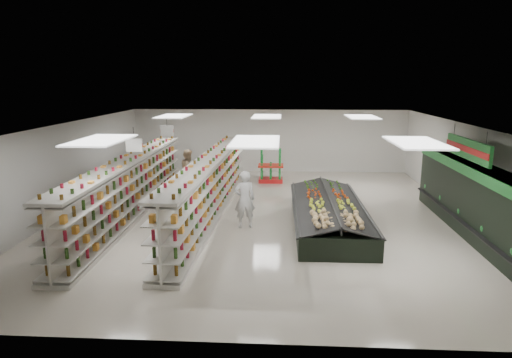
# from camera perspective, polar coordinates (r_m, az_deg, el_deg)

# --- Properties ---
(floor) EXTENTS (16.00, 16.00, 0.00)m
(floor) POSITION_cam_1_polar(r_m,az_deg,el_deg) (16.14, 0.80, -4.57)
(floor) COLOR beige
(floor) RESTS_ON ground
(ceiling) EXTENTS (14.00, 16.00, 0.02)m
(ceiling) POSITION_cam_1_polar(r_m,az_deg,el_deg) (15.52, 0.83, 6.81)
(ceiling) COLOR white
(ceiling) RESTS_ON wall_back
(wall_back) EXTENTS (14.00, 0.02, 3.20)m
(wall_back) POSITION_cam_1_polar(r_m,az_deg,el_deg) (23.64, 1.69, 4.80)
(wall_back) COLOR silver
(wall_back) RESTS_ON floor
(wall_front) EXTENTS (14.00, 0.02, 3.20)m
(wall_front) POSITION_cam_1_polar(r_m,az_deg,el_deg) (8.08, -1.78, -10.17)
(wall_front) COLOR silver
(wall_front) RESTS_ON floor
(wall_left) EXTENTS (0.02, 16.00, 3.20)m
(wall_left) POSITION_cam_1_polar(r_m,az_deg,el_deg) (17.51, -22.73, 1.19)
(wall_left) COLOR silver
(wall_left) RESTS_ON floor
(wall_right) EXTENTS (0.02, 16.00, 3.20)m
(wall_right) POSITION_cam_1_polar(r_m,az_deg,el_deg) (16.96, 25.17, 0.64)
(wall_right) COLOR silver
(wall_right) RESTS_ON floor
(produce_wall_case) EXTENTS (0.93, 8.00, 2.20)m
(produce_wall_case) POSITION_cam_1_polar(r_m,az_deg,el_deg) (15.50, 25.44, -1.76)
(produce_wall_case) COLOR black
(produce_wall_case) RESTS_ON floor
(aisle_sign_near) EXTENTS (0.52, 0.06, 0.75)m
(aisle_sign_near) POSITION_cam_1_polar(r_m,az_deg,el_deg) (14.29, -14.99, 4.11)
(aisle_sign_near) COLOR white
(aisle_sign_near) RESTS_ON ceiling
(aisle_sign_far) EXTENTS (0.52, 0.06, 0.75)m
(aisle_sign_far) POSITION_cam_1_polar(r_m,az_deg,el_deg) (18.10, -11.06, 5.94)
(aisle_sign_far) COLOR white
(aisle_sign_far) RESTS_ON ceiling
(hortifruti_banner) EXTENTS (0.12, 3.20, 0.95)m
(hortifruti_banner) POSITION_cam_1_polar(r_m,az_deg,el_deg) (15.14, 24.93, 3.43)
(hortifruti_banner) COLOR #1F762D
(hortifruti_banner) RESTS_ON ceiling
(gondola_left) EXTENTS (1.01, 11.76, 2.04)m
(gondola_left) POSITION_cam_1_polar(r_m,az_deg,el_deg) (16.49, -15.44, -1.30)
(gondola_left) COLOR silver
(gondola_left) RESTS_ON floor
(gondola_center) EXTENTS (1.29, 11.82, 2.04)m
(gondola_center) POSITION_cam_1_polar(r_m,az_deg,el_deg) (16.00, -5.78, -1.31)
(gondola_center) COLOR silver
(gondola_center) RESTS_ON floor
(produce_island) EXTENTS (2.38, 6.46, 0.96)m
(produce_island) POSITION_cam_1_polar(r_m,az_deg,el_deg) (15.20, 9.04, -4.08)
(produce_island) COLOR black
(produce_island) RESTS_ON floor
(soda_endcap) EXTENTS (1.17, 0.80, 1.48)m
(soda_endcap) POSITION_cam_1_polar(r_m,az_deg,el_deg) (21.21, 1.86, 1.52)
(soda_endcap) COLOR red
(soda_endcap) RESTS_ON floor
(shopper_main) EXTENTS (0.78, 0.62, 1.87)m
(shopper_main) POSITION_cam_1_polar(r_m,az_deg,el_deg) (14.63, -1.45, -2.56)
(shopper_main) COLOR white
(shopper_main) RESTS_ON floor
(shopper_background) EXTENTS (0.60, 0.91, 1.80)m
(shopper_background) POSITION_cam_1_polar(r_m,az_deg,el_deg) (19.71, -8.39, 1.10)
(shopper_background) COLOR tan
(shopper_background) RESTS_ON floor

